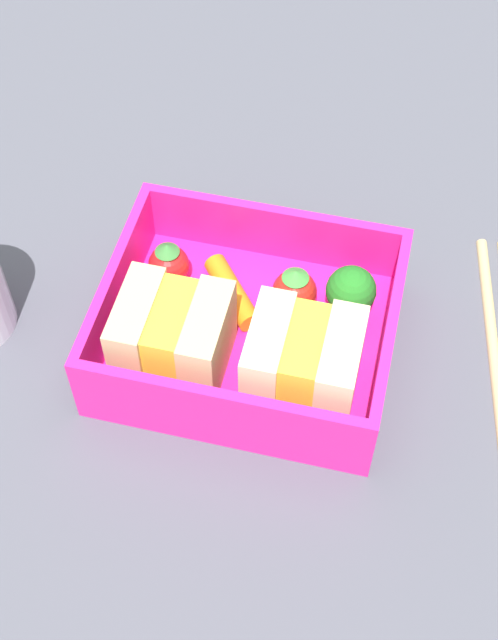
{
  "coord_description": "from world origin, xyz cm",
  "views": [
    {
      "loc": [
        -7.1,
        29.64,
        44.51
      ],
      "look_at": [
        0.0,
        0.0,
        2.7
      ],
      "focal_mm": 50.0,
      "sensor_mm": 36.0,
      "label": 1
    }
  ],
  "objects_px": {
    "sandwich_left": "(304,361)",
    "sandwich_center_left": "(173,335)",
    "carrot_stick_far_left": "(232,292)",
    "strawberry_far_left": "(295,291)",
    "strawberry_left": "(169,264)",
    "broccoli_floret": "(351,292)"
  },
  "relations": [
    {
      "from": "strawberry_left",
      "to": "sandwich_left",
      "type": "bearing_deg",
      "value": 148.65
    },
    {
      "from": "carrot_stick_far_left",
      "to": "strawberry_left",
      "type": "height_order",
      "value": "strawberry_left"
    },
    {
      "from": "sandwich_left",
      "to": "sandwich_center_left",
      "type": "relative_size",
      "value": 1.0
    },
    {
      "from": "broccoli_floret",
      "to": "carrot_stick_far_left",
      "type": "height_order",
      "value": "broccoli_floret"
    },
    {
      "from": "sandwich_center_left",
      "to": "strawberry_left",
      "type": "height_order",
      "value": "sandwich_center_left"
    },
    {
      "from": "sandwich_center_left",
      "to": "strawberry_far_left",
      "type": "bearing_deg",
      "value": -136.9
    },
    {
      "from": "carrot_stick_far_left",
      "to": "sandwich_left",
      "type": "bearing_deg",
      "value": 136.41
    },
    {
      "from": "carrot_stick_far_left",
      "to": "sandwich_center_left",
      "type": "bearing_deg",
      "value": 67.51
    },
    {
      "from": "sandwich_left",
      "to": "strawberry_left",
      "type": "distance_m",
      "value": 0.11
    },
    {
      "from": "sandwich_left",
      "to": "carrot_stick_far_left",
      "type": "xyz_separation_m",
      "value": [
        0.05,
        -0.05,
        -0.02
      ]
    },
    {
      "from": "strawberry_far_left",
      "to": "strawberry_left",
      "type": "relative_size",
      "value": 1.05
    },
    {
      "from": "carrot_stick_far_left",
      "to": "strawberry_left",
      "type": "distance_m",
      "value": 0.04
    },
    {
      "from": "sandwich_left",
      "to": "carrot_stick_far_left",
      "type": "distance_m",
      "value": 0.08
    },
    {
      "from": "strawberry_far_left",
      "to": "carrot_stick_far_left",
      "type": "bearing_deg",
      "value": 5.95
    },
    {
      "from": "sandwich_left",
      "to": "sandwich_center_left",
      "type": "distance_m",
      "value": 0.07
    },
    {
      "from": "strawberry_left",
      "to": "sandwich_center_left",
      "type": "bearing_deg",
      "value": 109.54
    },
    {
      "from": "sandwich_center_left",
      "to": "strawberry_far_left",
      "type": "relative_size",
      "value": 1.84
    },
    {
      "from": "sandwich_left",
      "to": "broccoli_floret",
      "type": "xyz_separation_m",
      "value": [
        -0.02,
        -0.06,
        -0.0
      ]
    },
    {
      "from": "strawberry_far_left",
      "to": "strawberry_left",
      "type": "xyz_separation_m",
      "value": [
        0.08,
        -0.0,
        -0.0
      ]
    },
    {
      "from": "sandwich_left",
      "to": "strawberry_left",
      "type": "bearing_deg",
      "value": -31.35
    },
    {
      "from": "broccoli_floret",
      "to": "carrot_stick_far_left",
      "type": "bearing_deg",
      "value": 3.78
    },
    {
      "from": "sandwich_left",
      "to": "strawberry_far_left",
      "type": "relative_size",
      "value": 1.84
    }
  ]
}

